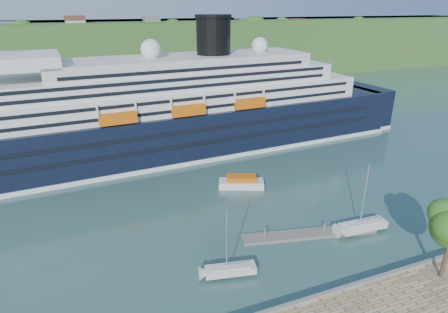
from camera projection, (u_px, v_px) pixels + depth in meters
ground at (328, 299)px, 41.41m from camera, size 400.00×400.00×0.00m
far_hillside at (128, 50)px, 161.94m from camera, size 400.00×50.00×24.00m
quay_coping at (330, 292)px, 40.81m from camera, size 220.00×0.50×0.30m
cruise_ship at (154, 89)px, 76.40m from camera, size 128.16×25.67×28.59m
floating_pontoon at (309, 234)px, 52.89m from camera, size 19.40×6.40×0.43m
sailboat_white_near at (231, 245)px, 43.36m from camera, size 6.99×3.19×8.73m
sailboat_white_far at (367, 201)px, 51.83m from camera, size 7.95×2.61×10.13m
tender_launch at (241, 182)px, 66.50m from camera, size 8.45×5.54×2.21m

